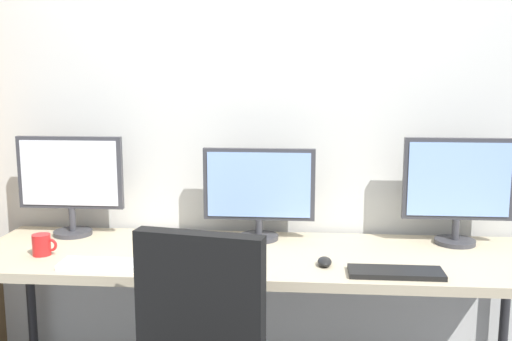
{
  "coord_description": "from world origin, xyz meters",
  "views": [
    {
      "loc": [
        0.21,
        -1.82,
        1.51
      ],
      "look_at": [
        0.0,
        0.65,
        1.09
      ],
      "focal_mm": 41.41,
      "sensor_mm": 36.0,
      "label": 1
    }
  ],
  "objects_px": {
    "mouse_right_side": "(187,267)",
    "monitor_right": "(458,186)",
    "coffee_mug": "(42,245)",
    "laptop_closed": "(225,250)",
    "mouse_left_side": "(325,262)",
    "desk": "(255,264)",
    "keyboard_left": "(110,264)",
    "keyboard_right": "(396,272)",
    "monitor_center": "(259,190)",
    "monitor_left": "(70,179)"
  },
  "relations": [
    {
      "from": "monitor_center",
      "to": "keyboard_left",
      "type": "distance_m",
      "value": 0.75
    },
    {
      "from": "mouse_left_side",
      "to": "mouse_right_side",
      "type": "distance_m",
      "value": 0.55
    },
    {
      "from": "laptop_closed",
      "to": "monitor_right",
      "type": "bearing_deg",
      "value": 3.19
    },
    {
      "from": "keyboard_left",
      "to": "laptop_closed",
      "type": "relative_size",
      "value": 1.25
    },
    {
      "from": "mouse_left_side",
      "to": "laptop_closed",
      "type": "xyz_separation_m",
      "value": [
        -0.42,
        0.13,
        -0.0
      ]
    },
    {
      "from": "coffee_mug",
      "to": "laptop_closed",
      "type": "bearing_deg",
      "value": 7.13
    },
    {
      "from": "monitor_left",
      "to": "keyboard_left",
      "type": "height_order",
      "value": "monitor_left"
    },
    {
      "from": "desk",
      "to": "monitor_left",
      "type": "xyz_separation_m",
      "value": [
        -0.89,
        0.21,
        0.32
      ]
    },
    {
      "from": "laptop_closed",
      "to": "coffee_mug",
      "type": "relative_size",
      "value": 3.02
    },
    {
      "from": "monitor_center",
      "to": "mouse_left_side",
      "type": "xyz_separation_m",
      "value": [
        0.29,
        -0.35,
        -0.22
      ]
    },
    {
      "from": "desk",
      "to": "laptop_closed",
      "type": "height_order",
      "value": "laptop_closed"
    },
    {
      "from": "keyboard_left",
      "to": "mouse_left_side",
      "type": "xyz_separation_m",
      "value": [
        0.85,
        0.09,
        0.01
      ]
    },
    {
      "from": "monitor_center",
      "to": "coffee_mug",
      "type": "bearing_deg",
      "value": -160.48
    },
    {
      "from": "desk",
      "to": "keyboard_left",
      "type": "xyz_separation_m",
      "value": [
        -0.56,
        -0.23,
        0.06
      ]
    },
    {
      "from": "mouse_left_side",
      "to": "desk",
      "type": "bearing_deg",
      "value": 154.13
    },
    {
      "from": "laptop_closed",
      "to": "keyboard_left",
      "type": "bearing_deg",
      "value": -161.9
    },
    {
      "from": "monitor_center",
      "to": "monitor_right",
      "type": "bearing_deg",
      "value": 0.0
    },
    {
      "from": "monitor_right",
      "to": "mouse_right_side",
      "type": "relative_size",
      "value": 5.02
    },
    {
      "from": "monitor_left",
      "to": "mouse_right_side",
      "type": "bearing_deg",
      "value": -35.72
    },
    {
      "from": "monitor_center",
      "to": "mouse_right_side",
      "type": "xyz_separation_m",
      "value": [
        -0.25,
        -0.46,
        -0.22
      ]
    },
    {
      "from": "keyboard_left",
      "to": "coffee_mug",
      "type": "height_order",
      "value": "coffee_mug"
    },
    {
      "from": "keyboard_left",
      "to": "mouse_right_side",
      "type": "xyz_separation_m",
      "value": [
        0.31,
        -0.02,
        0.01
      ]
    },
    {
      "from": "keyboard_left",
      "to": "desk",
      "type": "bearing_deg",
      "value": 22.33
    },
    {
      "from": "keyboard_left",
      "to": "coffee_mug",
      "type": "distance_m",
      "value": 0.36
    },
    {
      "from": "mouse_right_side",
      "to": "laptop_closed",
      "type": "xyz_separation_m",
      "value": [
        0.12,
        0.24,
        -0.0
      ]
    },
    {
      "from": "desk",
      "to": "mouse_left_side",
      "type": "xyz_separation_m",
      "value": [
        0.29,
        -0.14,
        0.06
      ]
    },
    {
      "from": "monitor_center",
      "to": "coffee_mug",
      "type": "xyz_separation_m",
      "value": [
        -0.89,
        -0.32,
        -0.19
      ]
    },
    {
      "from": "desk",
      "to": "keyboard_right",
      "type": "xyz_separation_m",
      "value": [
        0.56,
        -0.23,
        0.06
      ]
    },
    {
      "from": "desk",
      "to": "coffee_mug",
      "type": "relative_size",
      "value": 22.79
    },
    {
      "from": "keyboard_left",
      "to": "mouse_right_side",
      "type": "height_order",
      "value": "mouse_right_side"
    },
    {
      "from": "desk",
      "to": "monitor_right",
      "type": "bearing_deg",
      "value": 13.45
    },
    {
      "from": "desk",
      "to": "keyboard_right",
      "type": "height_order",
      "value": "keyboard_right"
    },
    {
      "from": "keyboard_left",
      "to": "laptop_closed",
      "type": "distance_m",
      "value": 0.48
    },
    {
      "from": "monitor_center",
      "to": "laptop_closed",
      "type": "relative_size",
      "value": 1.6
    },
    {
      "from": "keyboard_right",
      "to": "mouse_left_side",
      "type": "height_order",
      "value": "mouse_left_side"
    },
    {
      "from": "keyboard_right",
      "to": "coffee_mug",
      "type": "relative_size",
      "value": 3.39
    },
    {
      "from": "monitor_center",
      "to": "keyboard_right",
      "type": "relative_size",
      "value": 1.42
    },
    {
      "from": "monitor_right",
      "to": "mouse_left_side",
      "type": "xyz_separation_m",
      "value": [
        -0.6,
        -0.35,
        -0.25
      ]
    },
    {
      "from": "monitor_left",
      "to": "keyboard_left",
      "type": "distance_m",
      "value": 0.61
    },
    {
      "from": "keyboard_right",
      "to": "mouse_right_side",
      "type": "distance_m",
      "value": 0.81
    },
    {
      "from": "monitor_center",
      "to": "monitor_right",
      "type": "height_order",
      "value": "monitor_right"
    },
    {
      "from": "monitor_right",
      "to": "laptop_closed",
      "type": "xyz_separation_m",
      "value": [
        -1.02,
        -0.22,
        -0.25
      ]
    },
    {
      "from": "monitor_right",
      "to": "keyboard_left",
      "type": "height_order",
      "value": "monitor_right"
    },
    {
      "from": "coffee_mug",
      "to": "keyboard_left",
      "type": "bearing_deg",
      "value": -20.51
    },
    {
      "from": "laptop_closed",
      "to": "desk",
      "type": "bearing_deg",
      "value": -5.01
    },
    {
      "from": "desk",
      "to": "mouse_left_side",
      "type": "bearing_deg",
      "value": -25.87
    },
    {
      "from": "monitor_left",
      "to": "laptop_closed",
      "type": "bearing_deg",
      "value": -16.31
    },
    {
      "from": "mouse_right_side",
      "to": "monitor_right",
      "type": "bearing_deg",
      "value": 22.11
    },
    {
      "from": "desk",
      "to": "mouse_right_side",
      "type": "relative_size",
      "value": 25.16
    },
    {
      "from": "monitor_center",
      "to": "monitor_right",
      "type": "distance_m",
      "value": 0.89
    }
  ]
}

